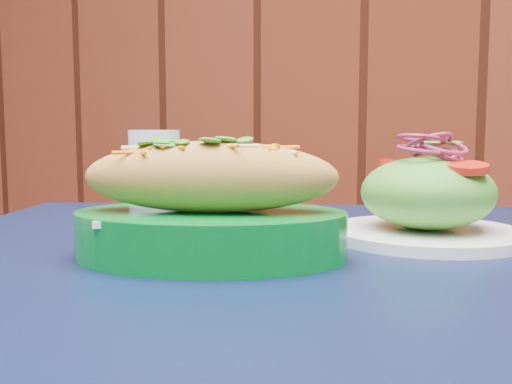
% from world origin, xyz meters
% --- Properties ---
extents(cafe_table, '(0.97, 0.97, 0.75)m').
position_xyz_m(cafe_table, '(0.50, 1.43, 0.66)').
color(cafe_table, black).
rests_on(cafe_table, ground).
extents(banh_mi_basket, '(0.29, 0.23, 0.12)m').
position_xyz_m(banh_mi_basket, '(0.45, 1.40, 0.80)').
color(banh_mi_basket, '#006C1F').
rests_on(banh_mi_basket, cafe_table).
extents(salad_plate, '(0.22, 0.22, 0.12)m').
position_xyz_m(salad_plate, '(0.64, 1.57, 0.79)').
color(salad_plate, white).
rests_on(salad_plate, cafe_table).
extents(water_glass, '(0.08, 0.08, 0.12)m').
position_xyz_m(water_glass, '(0.25, 1.67, 0.81)').
color(water_glass, silver).
rests_on(water_glass, cafe_table).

